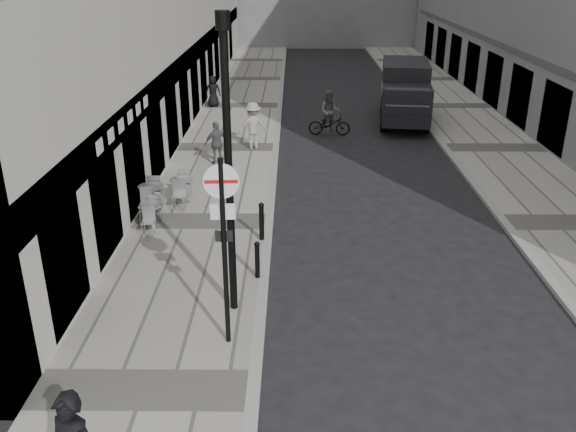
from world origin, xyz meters
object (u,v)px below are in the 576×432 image
panel_van (405,89)px  sign_post (223,229)px  cyclist (329,118)px  lamppost (228,157)px

panel_van → sign_post: bearing=-102.1°
sign_post → cyclist: sign_post is taller
sign_post → panel_van: 19.72m
lamppost → sign_post: bearing=-90.0°
sign_post → lamppost: lamppost is taller
lamppost → panel_van: size_ratio=1.05×
cyclist → panel_van: bearing=38.5°
sign_post → lamppost: bearing=86.8°
lamppost → cyclist: lamppost is taller
panel_van → cyclist: size_ratio=3.04×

